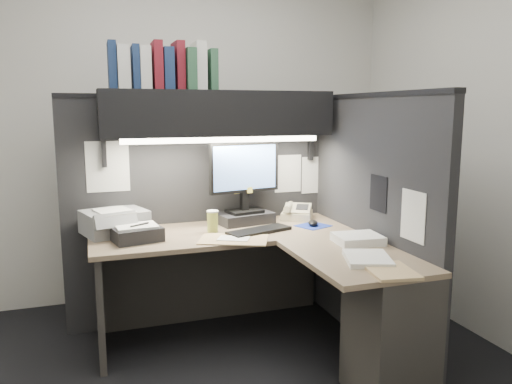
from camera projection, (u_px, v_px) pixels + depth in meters
floor at (233, 378)px, 2.86m from camera, size 3.50×3.50×0.00m
wall_back at (180, 132)px, 4.05m from camera, size 3.50×0.04×2.70m
wall_front at (395, 180)px, 1.24m from camera, size 3.50×0.04×2.70m
wall_right at (493, 137)px, 3.20m from camera, size 0.04×3.00×2.70m
partition_back at (200, 211)px, 3.61m from camera, size 1.90×0.06×1.60m
partition_right at (370, 224)px, 3.21m from camera, size 0.06×1.50×1.60m
desk at (302, 296)px, 2.92m from camera, size 1.70×1.53×0.73m
overhead_shelf at (218, 113)px, 3.36m from camera, size 1.55×0.34×0.30m
task_light_tube at (224, 140)px, 3.26m from camera, size 1.32×0.04×0.04m
monitor at (245, 191)px, 3.50m from camera, size 0.53×0.30×0.57m
keyboard at (259, 231)px, 3.27m from camera, size 0.47×0.28×0.02m
mousepad at (313, 226)px, 3.44m from camera, size 0.26×0.25×0.00m
mouse at (313, 223)px, 3.44m from camera, size 0.10×0.12×0.04m
telephone at (297, 213)px, 3.67m from camera, size 0.29×0.30×0.09m
coffee_cup at (213, 222)px, 3.27m from camera, size 0.08×0.08×0.13m
printer at (114, 222)px, 3.23m from camera, size 0.45×0.42×0.15m
notebook_stack at (137, 234)px, 3.06m from camera, size 0.32×0.29×0.08m
open_folder at (234, 239)px, 3.08m from camera, size 0.49×0.42×0.01m
paper_stack_a at (358, 239)px, 3.00m from camera, size 0.29×0.25×0.05m
paper_stack_b at (367, 259)px, 2.64m from camera, size 0.31×0.35×0.03m
manila_stack at (390, 271)px, 2.46m from camera, size 0.26×0.31×0.02m
binder_row at (163, 68)px, 3.19m from camera, size 0.68×0.25×0.31m
pinned_papers at (269, 181)px, 3.35m from camera, size 1.76×1.31×0.51m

